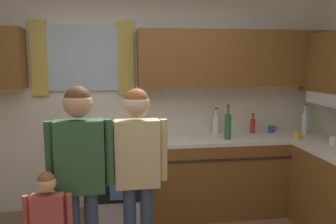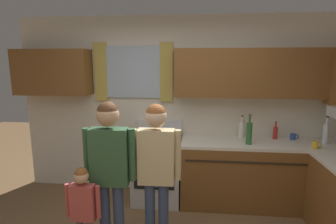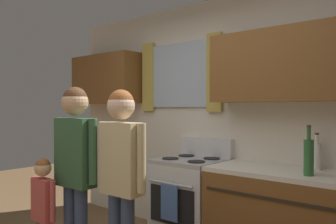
{
  "view_description": "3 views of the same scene",
  "coord_description": "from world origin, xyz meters",
  "px_view_note": "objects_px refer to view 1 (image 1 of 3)",
  "views": [
    {
      "loc": [
        -0.2,
        -2.21,
        1.78
      ],
      "look_at": [
        0.23,
        0.77,
        1.33
      ],
      "focal_mm": 36.45,
      "sensor_mm": 36.0,
      "label": 1
    },
    {
      "loc": [
        0.3,
        -2.04,
        1.96
      ],
      "look_at": [
        -0.0,
        0.92,
        1.4
      ],
      "focal_mm": 28.83,
      "sensor_mm": 36.0,
      "label": 2
    },
    {
      "loc": [
        1.9,
        -1.34,
        1.43
      ],
      "look_at": [
        0.02,
        0.88,
        1.39
      ],
      "focal_mm": 37.14,
      "sensor_mm": 36.0,
      "label": 3
    }
  ],
  "objects_px": {
    "mug_mustard_yellow": "(297,135)",
    "mug_cobalt_blue": "(271,129)",
    "bottle_wine_green": "(228,126)",
    "mug_ceramic_white": "(334,141)",
    "bottle_sauce_red": "(253,126)",
    "adult_holding_child": "(80,164)",
    "adult_in_plaid": "(137,161)",
    "small_child": "(48,223)",
    "bottle_milk_white": "(216,124)",
    "stove_oven": "(119,177)",
    "bottle_tall_clear": "(305,123)"
  },
  "relations": [
    {
      "from": "bottle_wine_green",
      "to": "adult_holding_child",
      "type": "distance_m",
      "value": 1.86
    },
    {
      "from": "mug_cobalt_blue",
      "to": "adult_in_plaid",
      "type": "xyz_separation_m",
      "value": [
        -1.72,
        -1.25,
        0.04
      ]
    },
    {
      "from": "stove_oven",
      "to": "adult_in_plaid",
      "type": "xyz_separation_m",
      "value": [
        0.15,
        -1.1,
        0.52
      ]
    },
    {
      "from": "stove_oven",
      "to": "adult_holding_child",
      "type": "xyz_separation_m",
      "value": [
        -0.28,
        -1.21,
        0.54
      ]
    },
    {
      "from": "bottle_wine_green",
      "to": "adult_holding_child",
      "type": "bearing_deg",
      "value": -144.11
    },
    {
      "from": "mug_cobalt_blue",
      "to": "mug_ceramic_white",
      "type": "height_order",
      "value": "mug_ceramic_white"
    },
    {
      "from": "mug_mustard_yellow",
      "to": "small_child",
      "type": "xyz_separation_m",
      "value": [
        -2.51,
        -1.15,
        -0.31
      ]
    },
    {
      "from": "bottle_tall_clear",
      "to": "mug_mustard_yellow",
      "type": "relative_size",
      "value": 3.05
    },
    {
      "from": "bottle_milk_white",
      "to": "mug_cobalt_blue",
      "type": "relative_size",
      "value": 2.73
    },
    {
      "from": "adult_holding_child",
      "to": "adult_in_plaid",
      "type": "height_order",
      "value": "adult_holding_child"
    },
    {
      "from": "bottle_tall_clear",
      "to": "mug_cobalt_blue",
      "type": "bearing_deg",
      "value": 154.69
    },
    {
      "from": "bottle_sauce_red",
      "to": "mug_ceramic_white",
      "type": "bearing_deg",
      "value": -48.82
    },
    {
      "from": "stove_oven",
      "to": "mug_mustard_yellow",
      "type": "bearing_deg",
      "value": -6.32
    },
    {
      "from": "stove_oven",
      "to": "bottle_tall_clear",
      "type": "distance_m",
      "value": 2.28
    },
    {
      "from": "bottle_sauce_red",
      "to": "adult_in_plaid",
      "type": "bearing_deg",
      "value": -139.54
    },
    {
      "from": "stove_oven",
      "to": "bottle_tall_clear",
      "type": "relative_size",
      "value": 3.0
    },
    {
      "from": "mug_mustard_yellow",
      "to": "small_child",
      "type": "relative_size",
      "value": 0.12
    },
    {
      "from": "mug_mustard_yellow",
      "to": "adult_in_plaid",
      "type": "bearing_deg",
      "value": -154.61
    },
    {
      "from": "bottle_sauce_red",
      "to": "mug_ceramic_white",
      "type": "distance_m",
      "value": 0.93
    },
    {
      "from": "mug_ceramic_white",
      "to": "stove_oven",
      "type": "bearing_deg",
      "value": 166.43
    },
    {
      "from": "mug_cobalt_blue",
      "to": "adult_in_plaid",
      "type": "height_order",
      "value": "adult_in_plaid"
    },
    {
      "from": "adult_in_plaid",
      "to": "small_child",
      "type": "xyz_separation_m",
      "value": [
        -0.65,
        -0.27,
        -0.35
      ]
    },
    {
      "from": "mug_ceramic_white",
      "to": "adult_in_plaid",
      "type": "relative_size",
      "value": 0.08
    },
    {
      "from": "adult_holding_child",
      "to": "small_child",
      "type": "xyz_separation_m",
      "value": [
        -0.22,
        -0.16,
        -0.37
      ]
    },
    {
      "from": "bottle_wine_green",
      "to": "mug_ceramic_white",
      "type": "xyz_separation_m",
      "value": [
        1.02,
        -0.42,
        -0.1
      ]
    },
    {
      "from": "stove_oven",
      "to": "small_child",
      "type": "relative_size",
      "value": 1.09
    },
    {
      "from": "mug_mustard_yellow",
      "to": "small_child",
      "type": "distance_m",
      "value": 2.78
    },
    {
      "from": "bottle_sauce_red",
      "to": "bottle_milk_white",
      "type": "xyz_separation_m",
      "value": [
        -0.45,
        0.05,
        0.03
      ]
    },
    {
      "from": "bottle_sauce_red",
      "to": "mug_cobalt_blue",
      "type": "height_order",
      "value": "bottle_sauce_red"
    },
    {
      "from": "bottle_tall_clear",
      "to": "mug_mustard_yellow",
      "type": "bearing_deg",
      "value": -134.4
    },
    {
      "from": "mug_mustard_yellow",
      "to": "mug_ceramic_white",
      "type": "xyz_separation_m",
      "value": [
        0.24,
        -0.32,
        0.0
      ]
    },
    {
      "from": "bottle_milk_white",
      "to": "adult_holding_child",
      "type": "bearing_deg",
      "value": -135.83
    },
    {
      "from": "adult_holding_child",
      "to": "stove_oven",
      "type": "bearing_deg",
      "value": 76.79
    },
    {
      "from": "bottle_wine_green",
      "to": "mug_mustard_yellow",
      "type": "height_order",
      "value": "bottle_wine_green"
    },
    {
      "from": "bottle_sauce_red",
      "to": "adult_in_plaid",
      "type": "height_order",
      "value": "adult_in_plaid"
    },
    {
      "from": "bottle_sauce_red",
      "to": "mug_mustard_yellow",
      "type": "distance_m",
      "value": 0.54
    },
    {
      "from": "bottle_sauce_red",
      "to": "mug_ceramic_white",
      "type": "height_order",
      "value": "bottle_sauce_red"
    },
    {
      "from": "bottle_wine_green",
      "to": "mug_cobalt_blue",
      "type": "distance_m",
      "value": 0.71
    },
    {
      "from": "adult_holding_child",
      "to": "adult_in_plaid",
      "type": "distance_m",
      "value": 0.45
    },
    {
      "from": "mug_mustard_yellow",
      "to": "adult_in_plaid",
      "type": "height_order",
      "value": "adult_in_plaid"
    },
    {
      "from": "adult_in_plaid",
      "to": "bottle_tall_clear",
      "type": "bearing_deg",
      "value": 27.88
    },
    {
      "from": "bottle_sauce_red",
      "to": "bottle_milk_white",
      "type": "distance_m",
      "value": 0.46
    },
    {
      "from": "adult_in_plaid",
      "to": "bottle_wine_green",
      "type": "bearing_deg",
      "value": 42.55
    },
    {
      "from": "bottle_sauce_red",
      "to": "adult_in_plaid",
      "type": "relative_size",
      "value": 0.16
    },
    {
      "from": "mug_cobalt_blue",
      "to": "mug_ceramic_white",
      "type": "distance_m",
      "value": 0.79
    },
    {
      "from": "mug_mustard_yellow",
      "to": "mug_cobalt_blue",
      "type": "distance_m",
      "value": 0.4
    },
    {
      "from": "bottle_sauce_red",
      "to": "adult_in_plaid",
      "type": "distance_m",
      "value": 1.94
    },
    {
      "from": "bottle_tall_clear",
      "to": "small_child",
      "type": "height_order",
      "value": "bottle_tall_clear"
    },
    {
      "from": "stove_oven",
      "to": "mug_ceramic_white",
      "type": "distance_m",
      "value": 2.36
    },
    {
      "from": "bottle_milk_white",
      "to": "bottle_sauce_red",
      "type": "bearing_deg",
      "value": -6.67
    }
  ]
}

